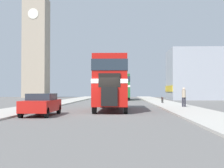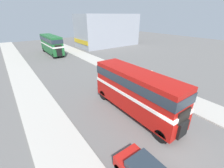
{
  "view_description": "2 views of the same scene",
  "coord_description": "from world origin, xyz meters",
  "views": [
    {
      "loc": [
        1.59,
        -20.89,
        1.61
      ],
      "look_at": [
        0.65,
        4.78,
        2.16
      ],
      "focal_mm": 50.0,
      "sensor_mm": 36.0,
      "label": 1
    },
    {
      "loc": [
        -8.35,
        -3.8,
        8.65
      ],
      "look_at": [
        0.65,
        8.45,
        1.63
      ],
      "focal_mm": 24.0,
      "sensor_mm": 36.0,
      "label": 2
    }
  ],
  "objects": [
    {
      "name": "ground_plane",
      "position": [
        0.0,
        0.0,
        0.0
      ],
      "size": [
        120.0,
        120.0,
        0.0
      ],
      "primitive_type": "plane",
      "color": "slate"
    },
    {
      "name": "car_parked_near",
      "position": [
        -3.71,
        -0.92,
        0.75
      ],
      "size": [
        1.75,
        4.34,
        1.43
      ],
      "color": "red",
      "rests_on": "ground_plane"
    },
    {
      "name": "pedestrian_walking",
      "position": [
        7.21,
        8.31,
        1.13
      ],
      "size": [
        0.36,
        0.36,
        1.79
      ],
      "color": "#282833",
      "rests_on": "sidewalk_right"
    },
    {
      "name": "double_decker_bus",
      "position": [
        0.65,
        4.76,
        2.48
      ],
      "size": [
        2.49,
        9.75,
        4.18
      ],
      "color": "#B2140F",
      "rests_on": "ground_plane"
    },
    {
      "name": "bicycle_on_pavement",
      "position": [
        6.33,
        17.29,
        0.48
      ],
      "size": [
        0.05,
        1.76,
        0.78
      ],
      "color": "black",
      "rests_on": "sidewalk_right"
    },
    {
      "name": "bus_distant",
      "position": [
        1.45,
        33.78,
        2.58
      ],
      "size": [
        2.45,
        10.31,
        4.35
      ],
      "color": "#1E602D",
      "rests_on": "ground_plane"
    },
    {
      "name": "church_tower",
      "position": [
        -18.66,
        50.6,
        17.81
      ],
      "size": [
        5.52,
        5.52,
        34.85
      ],
      "color": "tan",
      "rests_on": "ground_plane"
    },
    {
      "name": "sidewalk_left",
      "position": [
        -6.75,
        0.0,
        0.06
      ],
      "size": [
        3.5,
        120.0,
        0.12
      ],
      "color": "#B7B2A8",
      "rests_on": "ground_plane"
    },
    {
      "name": "sidewalk_right",
      "position": [
        6.75,
        0.0,
        0.06
      ],
      "size": [
        3.5,
        120.0,
        0.12
      ],
      "color": "#B7B2A8",
      "rests_on": "ground_plane"
    },
    {
      "name": "shop_building_block",
      "position": [
        18.8,
        35.43,
        4.49
      ],
      "size": [
        18.15,
        8.7,
        8.98
      ],
      "color": "#999EA8",
      "rests_on": "ground_plane"
    }
  ]
}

